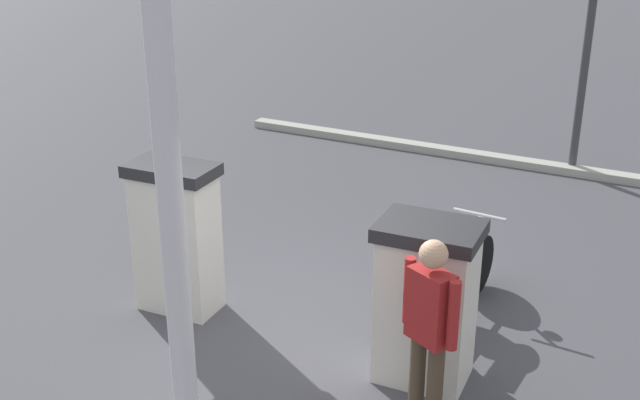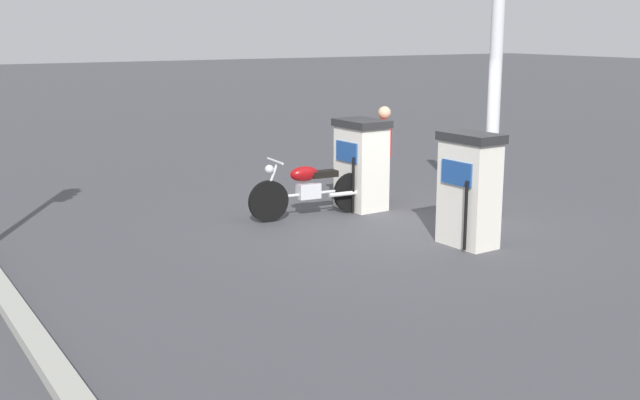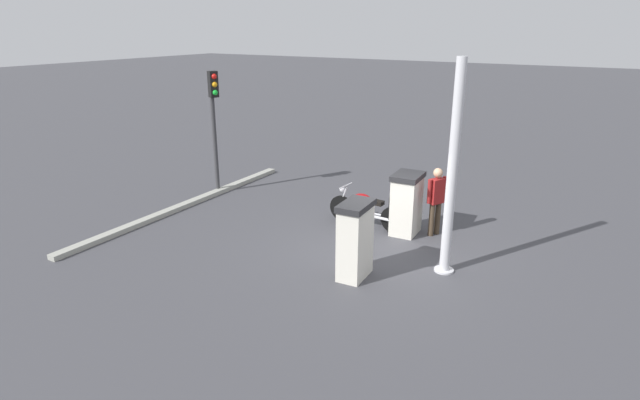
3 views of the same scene
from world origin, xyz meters
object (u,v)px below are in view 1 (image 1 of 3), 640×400
motorcycle_near_pump (454,280)px  attendant_person (429,324)px  fuel_pump_near (426,302)px  roadside_traffic_light (589,8)px  canopy_support_pole (169,186)px  fuel_pump_far (177,237)px

motorcycle_near_pump → attendant_person: 1.76m
fuel_pump_near → motorcycle_near_pump: (1.03, 0.08, -0.30)m
roadside_traffic_light → motorcycle_near_pump: bearing=178.3°
roadside_traffic_light → canopy_support_pole: (-7.43, 1.56, -0.39)m
motorcycle_near_pump → attendant_person: size_ratio=1.29×
motorcycle_near_pump → canopy_support_pole: bearing=150.5°
fuel_pump_near → canopy_support_pole: bearing=134.5°
fuel_pump_far → canopy_support_pole: (-1.46, -1.16, 1.25)m
roadside_traffic_light → fuel_pump_far: bearing=155.5°
fuel_pump_near → motorcycle_near_pump: bearing=4.5°
attendant_person → canopy_support_pole: (-0.83, 1.75, 1.10)m
fuel_pump_near → attendant_person: 0.71m
fuel_pump_near → roadside_traffic_light: 6.20m
fuel_pump_far → attendant_person: size_ratio=0.95×
attendant_person → roadside_traffic_light: bearing=1.6°
fuel_pump_near → motorcycle_near_pump: 1.07m
motorcycle_near_pump → canopy_support_pole: (-2.49, 1.41, 1.59)m
fuel_pump_near → canopy_support_pole: canopy_support_pole is taller
canopy_support_pole → roadside_traffic_light: bearing=-11.8°
fuel_pump_near → canopy_support_pole: 2.46m
fuel_pump_near → fuel_pump_far: fuel_pump_far is taller
fuel_pump_far → roadside_traffic_light: (5.96, -2.71, 1.65)m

